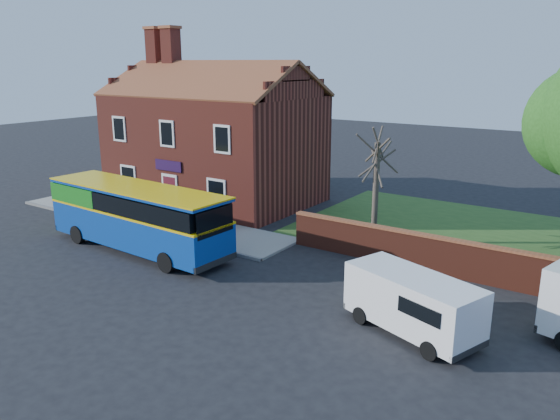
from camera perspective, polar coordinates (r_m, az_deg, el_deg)
The scene contains 8 objects.
ground at distance 22.52m, azimuth -12.24°, elevation -7.25°, with size 120.00×120.00×0.00m, color black.
pavement at distance 31.07m, azimuth -13.55°, elevation -0.92°, with size 18.00×3.50×0.12m, color gray.
kerb at distance 29.98m, azimuth -16.01°, elevation -1.66°, with size 18.00×0.15×0.14m, color slate.
shop_building at distance 34.39m, azimuth -6.83°, elevation 6.66°, with size 12.30×8.13×10.50m.
boundary_wall at distance 22.59m, azimuth 26.30°, elevation -6.26°, with size 22.00×0.38×1.60m.
bus at distance 26.09m, azimuth -15.11°, elevation -0.33°, with size 9.98×2.94×3.01m.
van_near at distance 18.10m, azimuth 13.73°, elevation -9.29°, with size 4.82×3.18×1.97m.
bare_tree at distance 26.03m, azimuth 9.97°, elevation 2.27°, with size 2.00×2.39×5.34m.
Camera 1 is at (15.36, -14.11, 8.48)m, focal length 35.00 mm.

